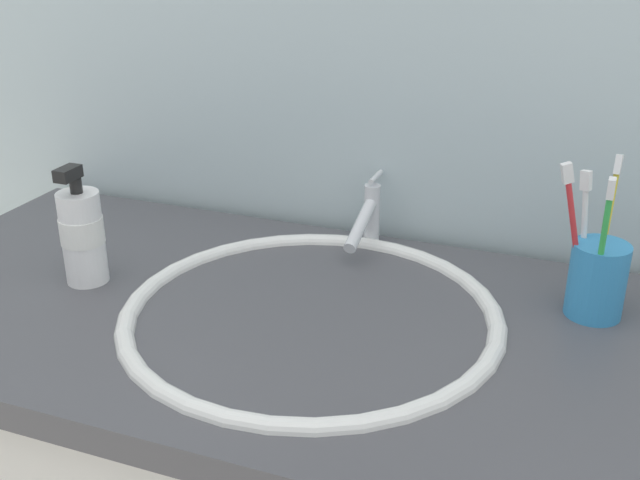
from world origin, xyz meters
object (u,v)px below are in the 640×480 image
object	(u,v)px
toothbrush_green	(603,242)
soap_dispenser	(82,234)
faucet	(368,216)
toothbrush_yellow	(608,220)
toothbrush_cup	(597,280)
toothbrush_white	(584,230)
toothbrush_red	(574,230)

from	to	relation	value
toothbrush_green	soap_dispenser	xyz separation A→B (m)	(-0.64, -0.12, -0.04)
faucet	soap_dispenser	bearing A→B (deg)	-142.27
faucet	toothbrush_yellow	world-z (taller)	toothbrush_yellow
faucet	toothbrush_cup	distance (m)	0.34
toothbrush_cup	soap_dispenser	size ratio (longest dim) A/B	0.58
toothbrush_green	soap_dispenser	world-z (taller)	toothbrush_green
toothbrush_white	toothbrush_red	world-z (taller)	toothbrush_red
toothbrush_yellow	soap_dispenser	distance (m)	0.68
toothbrush_red	soap_dispenser	bearing A→B (deg)	-167.55
toothbrush_red	soap_dispenser	distance (m)	0.63
toothbrush_green	toothbrush_yellow	distance (m)	0.08
toothbrush_cup	soap_dispenser	distance (m)	0.66
toothbrush_red	toothbrush_yellow	bearing A→B (deg)	58.32
faucet	toothbrush_cup	world-z (taller)	faucet
toothbrush_cup	soap_dispenser	xyz separation A→B (m)	(-0.64, -0.15, 0.02)
toothbrush_cup	toothbrush_green	world-z (taller)	toothbrush_green
toothbrush_green	toothbrush_red	world-z (taller)	toothbrush_red
toothbrush_green	toothbrush_red	distance (m)	0.04
faucet	toothbrush_yellow	distance (m)	0.34
toothbrush_green	toothbrush_yellow	size ratio (longest dim) A/B	1.01
faucet	toothbrush_yellow	xyz separation A→B (m)	(0.33, -0.05, 0.06)
faucet	toothbrush_green	bearing A→B (deg)	-21.86
toothbrush_cup	toothbrush_white	xyz separation A→B (m)	(-0.02, 0.02, 0.06)
soap_dispenser	toothbrush_red	bearing A→B (deg)	12.45
toothbrush_cup	toothbrush_red	size ratio (longest dim) A/B	0.49
toothbrush_green	toothbrush_red	xyz separation A→B (m)	(-0.03, 0.02, 0.00)
toothbrush_green	toothbrush_white	xyz separation A→B (m)	(-0.02, 0.05, -0.01)
toothbrush_cup	toothbrush_yellow	world-z (taller)	toothbrush_yellow
toothbrush_green	toothbrush_white	size ratio (longest dim) A/B	1.07
soap_dispenser	faucet	bearing A→B (deg)	37.73
toothbrush_white	toothbrush_red	distance (m)	0.03
toothbrush_yellow	toothbrush_red	world-z (taller)	toothbrush_red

